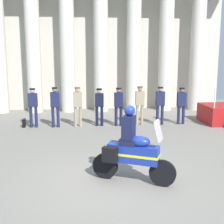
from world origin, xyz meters
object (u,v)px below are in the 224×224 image
Objects in this scene: officer_in_row_2 at (78,103)px; motorcycle_with_rider at (130,150)px; officer_in_row_0 at (33,104)px; officer_in_row_5 at (140,102)px; officer_in_row_3 at (99,104)px; officer_in_row_6 at (160,102)px; officer_in_row_7 at (181,103)px; officer_in_row_1 at (55,104)px; officer_in_row_4 at (119,104)px; briefcase_on_ground at (24,123)px.

motorcycle_with_rider is (1.41, -6.14, -0.23)m from officer_in_row_2.
officer_in_row_0 is 4.69m from officer_in_row_5.
officer_in_row_5 reaches higher than officer_in_row_3.
officer_in_row_6 is 0.89× the size of motorcycle_with_rider.
officer_in_row_6 is 1.00m from officer_in_row_7.
officer_in_row_1 reaches higher than officer_in_row_5.
officer_in_row_3 is 0.85m from officer_in_row_4.
officer_in_row_7 is at bearing -178.87° from officer_in_row_2.
officer_in_row_0 is 0.98× the size of officer_in_row_1.
officer_in_row_3 is 0.96× the size of officer_in_row_5.
officer_in_row_0 is 1.00× the size of officer_in_row_4.
officer_in_row_2 is 1.02× the size of officer_in_row_4.
officer_in_row_0 reaches higher than officer_in_row_7.
officer_in_row_1 is 1.92m from officer_in_row_3.
officer_in_row_6 is (2.74, 0.00, 0.03)m from officer_in_row_3.
motorcycle_with_rider is (0.46, -6.17, -0.20)m from officer_in_row_3.
officer_in_row_2 is at bearing -179.77° from officer_in_row_0.
officer_in_row_7 is 0.86× the size of motorcycle_with_rider.
officer_in_row_0 is 5.61m from officer_in_row_6.
officer_in_row_6 reaches higher than briefcase_on_ground.
officer_in_row_7 is (2.89, 0.13, -0.02)m from officer_in_row_4.
officer_in_row_6 is at bearing -179.30° from officer_in_row_2.
officer_in_row_7 is (5.66, 0.14, -0.05)m from officer_in_row_1.
officer_in_row_6 is (3.69, 0.04, -0.01)m from officer_in_row_2.
officer_in_row_4 is (0.85, -0.08, 0.02)m from officer_in_row_3.
officer_in_row_0 is at bearing 0.54° from officer_in_row_6.
motorcycle_with_rider is at bearing 111.55° from officer_in_row_1.
officer_in_row_5 is (0.97, 0.13, 0.03)m from officer_in_row_4.
officer_in_row_2 is 2.51m from briefcase_on_ground.
briefcase_on_ground is (-3.77, 6.22, -0.61)m from motorcycle_with_rider.
officer_in_row_7 is (3.74, 0.05, -0.00)m from officer_in_row_3.
officer_in_row_1 reaches higher than officer_in_row_3.
officer_in_row_2 reaches higher than officer_in_row_4.
officer_in_row_0 is 4.76× the size of briefcase_on_ground.
officer_in_row_1 is 6.53m from motorcycle_with_rider.
officer_in_row_5 is 0.90× the size of motorcycle_with_rider.
officer_in_row_0 is 1.92m from officer_in_row_2.
officer_in_row_7 is (1.92, 0.00, -0.05)m from officer_in_row_5.
officer_in_row_1 is 4.66m from officer_in_row_6.
officer_in_row_1 reaches higher than officer_in_row_0.
officer_in_row_2 is at bearing -2.01° from briefcase_on_ground.
officer_in_row_2 is at bearing 128.02° from motorcycle_with_rider.
officer_in_row_2 reaches higher than officer_in_row_3.
motorcycle_with_rider is 7.30m from briefcase_on_ground.
officer_in_row_2 is 1.80m from officer_in_row_4.
officer_in_row_3 and officer_in_row_7 have the same top height.
officer_in_row_4 is 0.98× the size of officer_in_row_5.
officer_in_row_0 is 0.95m from officer_in_row_1.
officer_in_row_1 is 1.00× the size of officer_in_row_5.
officer_in_row_1 is 1.02× the size of officer_in_row_6.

